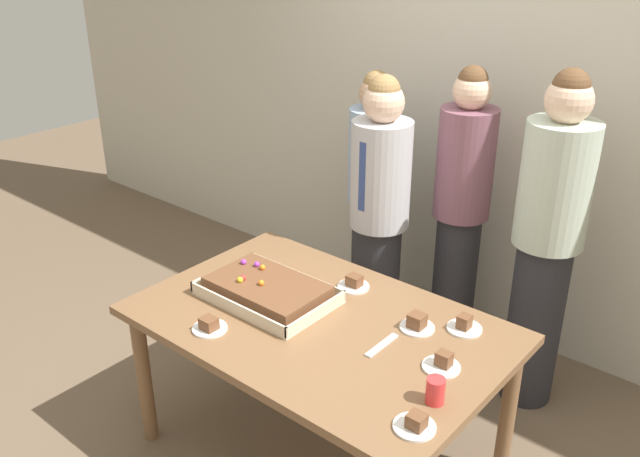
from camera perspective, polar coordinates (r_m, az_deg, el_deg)
The scene contains 16 objects.
ground_plane at distance 3.45m, azimuth -0.06°, elevation -18.41°, with size 12.00×12.00×0.00m, color brown.
interior_back_panel at distance 3.97m, azimuth 15.23°, elevation 11.45°, with size 8.00×0.12×3.00m, color beige.
party_table at distance 3.02m, azimuth -0.07°, elevation -9.08°, with size 1.60×1.03×0.76m.
sheet_cake at distance 3.13m, azimuth -4.44°, elevation -5.18°, with size 0.60×0.40×0.11m.
plated_slice_near_left at distance 2.73m, azimuth 10.21°, elevation -11.07°, with size 0.15×0.15×0.07m.
plated_slice_near_right at distance 2.94m, azimuth -9.26°, elevation -8.07°, with size 0.15×0.15×0.06m.
plated_slice_far_left at distance 3.22m, azimuth 2.85°, elevation -4.64°, with size 0.15×0.15×0.06m.
plated_slice_far_right at distance 2.97m, azimuth 12.00°, elevation -7.97°, with size 0.15×0.15×0.07m.
plated_slice_center_front at distance 2.44m, azimuth 8.00°, elevation -15.93°, with size 0.15×0.15×0.06m.
plated_slice_center_back at distance 2.94m, azimuth 8.13°, elevation -7.91°, with size 0.15×0.15×0.07m.
drink_cup_nearest at distance 2.54m, azimuth 9.64°, elevation -13.24°, with size 0.07×0.07×0.10m, color red.
cake_server_utensil at distance 2.82m, azimuth 5.20°, elevation -9.72°, with size 0.03×0.20×0.01m, color silver.
person_serving_front at distance 4.09m, azimuth 4.44°, elevation 2.74°, with size 0.30×0.30×1.58m.
person_green_shirt_behind at distance 3.65m, azimuth 4.96°, elevation 0.65°, with size 0.32×0.32×1.66m.
person_striped_tie_right at distance 3.49m, azimuth 18.50°, elevation -0.99°, with size 0.34×0.34×1.76m.
person_far_right_suit at distance 3.78m, azimuth 11.69°, elevation 1.30°, with size 0.30×0.30×1.68m.
Camera 1 is at (1.61, -1.92, 2.36)m, focal length 38.20 mm.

